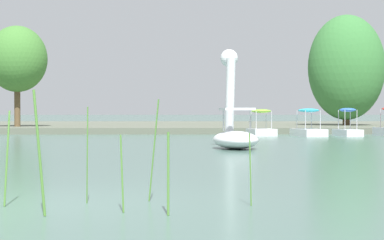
{
  "coord_description": "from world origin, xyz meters",
  "views": [
    {
      "loc": [
        1.97,
        -9.0,
        1.26
      ],
      "look_at": [
        2.4,
        18.89,
        0.91
      ],
      "focal_mm": 63.05,
      "sensor_mm": 36.0,
      "label": 1
    }
  ],
  "objects_px": {
    "pedal_boat_cyan": "(308,127)",
    "pedal_boat_blue": "(348,128)",
    "swan_boat": "(234,127)",
    "pedal_boat_lime": "(261,127)",
    "tree_broadleaf_right": "(17,59)",
    "tree_willow_overhanging": "(346,68)"
  },
  "relations": [
    {
      "from": "pedal_boat_cyan",
      "to": "pedal_boat_blue",
      "type": "bearing_deg",
      "value": -0.55
    },
    {
      "from": "pedal_boat_cyan",
      "to": "swan_boat",
      "type": "bearing_deg",
      "value": -111.95
    },
    {
      "from": "swan_boat",
      "to": "pedal_boat_lime",
      "type": "bearing_deg",
      "value": 79.09
    },
    {
      "from": "swan_boat",
      "to": "pedal_boat_cyan",
      "type": "height_order",
      "value": "swan_boat"
    },
    {
      "from": "pedal_boat_lime",
      "to": "pedal_boat_blue",
      "type": "bearing_deg",
      "value": -6.84
    },
    {
      "from": "pedal_boat_lime",
      "to": "tree_broadleaf_right",
      "type": "distance_m",
      "value": 15.67
    },
    {
      "from": "pedal_boat_cyan",
      "to": "tree_broadleaf_right",
      "type": "distance_m",
      "value": 18.01
    },
    {
      "from": "tree_willow_overhanging",
      "to": "pedal_boat_cyan",
      "type": "bearing_deg",
      "value": -114.18
    },
    {
      "from": "pedal_boat_blue",
      "to": "tree_willow_overhanging",
      "type": "xyz_separation_m",
      "value": [
        2.29,
        9.63,
        3.73
      ]
    },
    {
      "from": "pedal_boat_lime",
      "to": "pedal_boat_cyan",
      "type": "bearing_deg",
      "value": -12.06
    },
    {
      "from": "pedal_boat_lime",
      "to": "pedal_boat_cyan",
      "type": "distance_m",
      "value": 2.44
    },
    {
      "from": "swan_boat",
      "to": "pedal_boat_blue",
      "type": "height_order",
      "value": "swan_boat"
    },
    {
      "from": "pedal_boat_lime",
      "to": "pedal_boat_blue",
      "type": "height_order",
      "value": "pedal_boat_blue"
    },
    {
      "from": "pedal_boat_cyan",
      "to": "tree_willow_overhanging",
      "type": "height_order",
      "value": "tree_willow_overhanging"
    },
    {
      "from": "swan_boat",
      "to": "tree_willow_overhanging",
      "type": "relative_size",
      "value": 0.47
    },
    {
      "from": "pedal_boat_cyan",
      "to": "tree_willow_overhanging",
      "type": "relative_size",
      "value": 0.34
    },
    {
      "from": "pedal_boat_lime",
      "to": "pedal_boat_blue",
      "type": "distance_m",
      "value": 4.44
    },
    {
      "from": "pedal_boat_blue",
      "to": "tree_willow_overhanging",
      "type": "height_order",
      "value": "tree_willow_overhanging"
    },
    {
      "from": "swan_boat",
      "to": "tree_willow_overhanging",
      "type": "xyz_separation_m",
      "value": [
        9.07,
        21.42,
        3.42
      ]
    },
    {
      "from": "pedal_boat_blue",
      "to": "tree_broadleaf_right",
      "type": "relative_size",
      "value": 0.32
    },
    {
      "from": "swan_boat",
      "to": "pedal_boat_cyan",
      "type": "bearing_deg",
      "value": 68.05
    },
    {
      "from": "pedal_boat_lime",
      "to": "pedal_boat_blue",
      "type": "relative_size",
      "value": 1.08
    }
  ]
}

